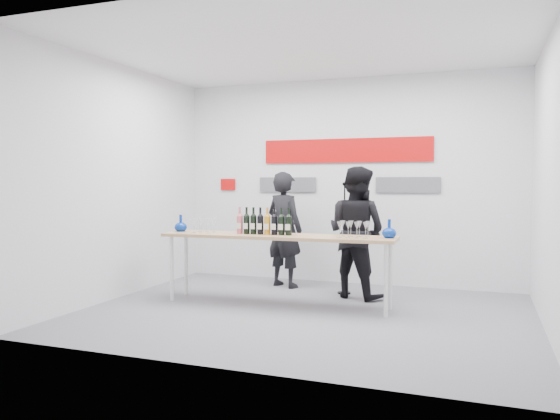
{
  "coord_description": "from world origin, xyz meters",
  "views": [
    {
      "loc": [
        1.88,
        -5.86,
        1.5
      ],
      "look_at": [
        -0.43,
        0.37,
        1.15
      ],
      "focal_mm": 35.0,
      "sensor_mm": 36.0,
      "label": 1
    }
  ],
  "objects_px": {
    "tasting_table": "(277,240)",
    "presenter_left": "(284,229)",
    "mic_stand": "(344,260)",
    "presenter_right": "(356,232)"
  },
  "relations": [
    {
      "from": "mic_stand",
      "to": "presenter_right",
      "type": "bearing_deg",
      "value": -40.14
    },
    {
      "from": "tasting_table",
      "to": "presenter_right",
      "type": "relative_size",
      "value": 1.7
    },
    {
      "from": "tasting_table",
      "to": "presenter_right",
      "type": "distance_m",
      "value": 1.12
    },
    {
      "from": "tasting_table",
      "to": "mic_stand",
      "type": "distance_m",
      "value": 1.17
    },
    {
      "from": "tasting_table",
      "to": "presenter_left",
      "type": "height_order",
      "value": "presenter_left"
    },
    {
      "from": "tasting_table",
      "to": "presenter_left",
      "type": "xyz_separation_m",
      "value": [
        -0.31,
        1.12,
        0.03
      ]
    },
    {
      "from": "tasting_table",
      "to": "presenter_left",
      "type": "bearing_deg",
      "value": 103.35
    },
    {
      "from": "presenter_left",
      "to": "presenter_right",
      "type": "bearing_deg",
      "value": -175.59
    },
    {
      "from": "mic_stand",
      "to": "presenter_left",
      "type": "bearing_deg",
      "value": 168.17
    },
    {
      "from": "presenter_right",
      "to": "mic_stand",
      "type": "height_order",
      "value": "presenter_right"
    }
  ]
}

